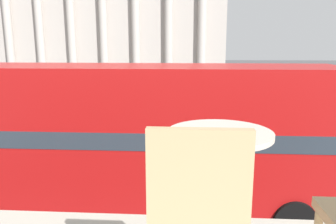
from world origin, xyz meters
The scene contains 10 objects.
double_decker_bus centered at (-0.63, 6.72, 2.42)m, with size 11.31×2.69×4.33m.
cafe_dining_table centered at (1.10, -0.35, 4.23)m, with size 0.60×0.60×0.73m.
cafe_chair_0 centered at (0.96, -0.88, 4.21)m, with size 0.40×0.40×0.91m.
traffic_light_near centered at (3.45, 10.59, 2.70)m, with size 0.42×0.24×4.17m.
traffic_light_mid centered at (6.78, 19.32, 2.24)m, with size 0.42×0.24×3.41m.
car_black centered at (-0.06, 24.90, 0.70)m, with size 4.20×1.93×1.35m.
pedestrian_black centered at (6.06, 29.93, 0.97)m, with size 0.32×0.32×1.69m.
pedestrian_olive centered at (9.17, 30.00, 1.05)m, with size 0.32×0.32×1.81m.
pedestrian_blue centered at (-0.40, 33.25, 1.05)m, with size 0.32×0.32×1.81m.
pedestrian_red centered at (8.07, 21.91, 1.02)m, with size 0.32×0.32×1.76m.
Camera 1 is at (0.92, -2.16, 4.91)m, focal length 35.00 mm.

